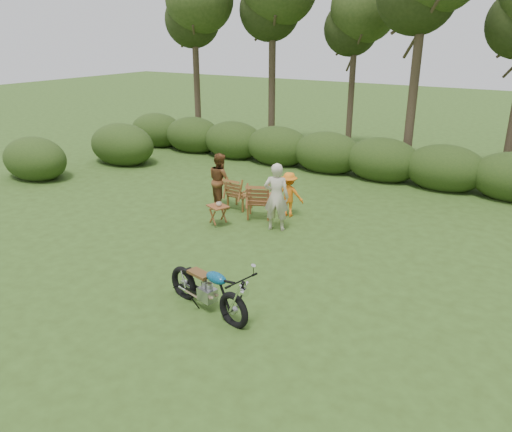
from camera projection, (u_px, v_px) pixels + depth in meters
The scene contains 10 objects.
ground at pixel (229, 289), 9.64m from camera, with size 80.00×80.00×0.00m, color #2D4517.
tree_line at pixel (414, 60), 15.82m from camera, with size 22.52×11.62×8.14m.
motorcycle at pixel (208, 310), 8.93m from camera, with size 1.91×0.73×1.09m, color #0E79B8, non-canonical shape.
lawn_chair_right at pixel (259, 217), 13.33m from camera, with size 0.69×0.69×1.00m, color brown, non-canonical shape.
lawn_chair_left at pixel (240, 208), 14.00m from camera, with size 0.63×0.63×0.92m, color brown, non-canonical shape.
side_table at pixel (218, 216), 12.70m from camera, with size 0.52×0.43×0.53m, color brown, non-canonical shape.
cup at pixel (219, 204), 12.56m from camera, with size 0.14×0.14×0.11m, color beige.
adult_a at pixel (276, 229), 12.52m from camera, with size 0.63×0.41×1.71m, color beige.
adult_b at pixel (221, 206), 14.18m from camera, with size 0.75×0.58×1.53m, color brown.
child at pixel (288, 216), 13.44m from camera, with size 0.78×0.45×1.21m, color orange.
Camera 1 is at (4.93, -6.99, 4.69)m, focal length 35.00 mm.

